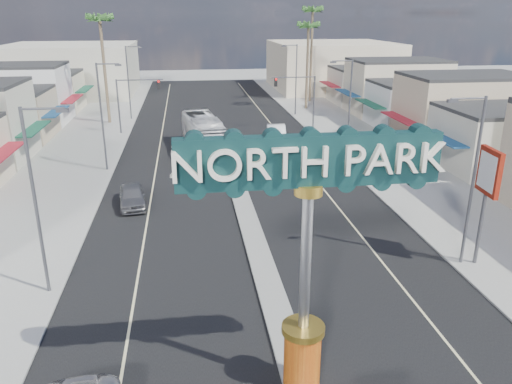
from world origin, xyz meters
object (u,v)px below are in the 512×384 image
object	(u,v)px
bank_pylon_sign	(488,178)
car_parked_right	(276,134)
traffic_signal_right	(299,92)
city_bus	(205,136)
streetlight_l_mid	(103,112)
gateway_sign	(307,238)
traffic_signal_left	(135,95)
palm_left_far	(100,24)
car_parked_left	(132,196)
streetlight_r_mid	(348,106)
palm_right_mid	(309,30)
streetlight_l_far	(129,79)
streetlight_r_far	(295,76)
streetlight_r_near	(471,174)
palm_right_far	(313,16)
streetlight_l_near	(38,194)

from	to	relation	value
bank_pylon_sign	car_parked_right	bearing A→B (deg)	105.94
traffic_signal_right	city_bus	distance (m)	14.92
streetlight_l_mid	bank_pylon_sign	distance (m)	29.64
gateway_sign	traffic_signal_left	size ratio (longest dim) A/B	1.53
palm_left_far	traffic_signal_right	bearing A→B (deg)	-15.15
gateway_sign	car_parked_left	xyz separation A→B (m)	(-7.67, 19.26, -5.18)
gateway_sign	streetlight_l_mid	xyz separation A→B (m)	(-10.43, 28.02, -0.86)
traffic_signal_right	streetlight_r_mid	distance (m)	14.07
streetlight_r_mid	traffic_signal_right	bearing A→B (deg)	95.10
palm_right_mid	bank_pylon_sign	bearing A→B (deg)	-92.11
palm_right_mid	traffic_signal_right	bearing A→B (deg)	-107.63
car_parked_left	streetlight_r_mid	bearing A→B (deg)	18.32
car_parked_left	car_parked_right	world-z (taller)	car_parked_right
streetlight_l_far	car_parked_right	size ratio (longest dim) A/B	1.67
traffic_signal_right	traffic_signal_left	bearing A→B (deg)	180.00
traffic_signal_right	streetlight_r_far	distance (m)	8.14
streetlight_r_mid	city_bus	xyz separation A→B (m)	(-12.43, 4.46, -3.34)
streetlight_r_near	streetlight_r_far	world-z (taller)	same
traffic_signal_right	car_parked_right	distance (m)	7.95
gateway_sign	streetlight_l_mid	size ratio (longest dim) A/B	1.02
streetlight_r_near	palm_left_far	distance (m)	46.80
palm_right_mid	city_bus	distance (m)	27.71
streetlight_r_near	palm_right_mid	size ratio (longest dim) A/B	0.74
traffic_signal_left	streetlight_l_mid	distance (m)	14.07
palm_left_far	palm_right_mid	xyz separation A→B (m)	(26.00, 6.00, -0.90)
traffic_signal_left	palm_right_far	bearing A→B (deg)	36.67
traffic_signal_right	car_parked_left	distance (m)	28.53
palm_left_far	streetlight_l_far	bearing A→B (deg)	37.92
gateway_sign	palm_left_far	world-z (taller)	palm_left_far
palm_left_far	bank_pylon_sign	xyz separation A→B (m)	(24.30, -40.15, -6.63)
palm_right_mid	car_parked_left	world-z (taller)	palm_right_mid
city_bus	bank_pylon_sign	distance (m)	28.15
streetlight_l_mid	car_parked_right	distance (m)	18.23
car_parked_right	traffic_signal_right	bearing A→B (deg)	65.91
gateway_sign	streetlight_l_mid	world-z (taller)	gateway_sign
streetlight_l_far	palm_right_far	xyz separation A→B (m)	(25.43, 10.00, 7.32)
palm_left_far	streetlight_l_near	bearing A→B (deg)	-86.33
streetlight_l_mid	palm_right_far	distance (m)	41.53
traffic_signal_right	streetlight_r_near	distance (m)	34.03
streetlight_l_near	car_parked_left	bearing A→B (deg)	76.17
streetlight_l_far	palm_left_far	size ratio (longest dim) A/B	0.69
streetlight_l_near	palm_right_mid	xyz separation A→B (m)	(23.43, 46.00, 5.54)
streetlight_r_near	streetlight_r_far	bearing A→B (deg)	90.00
streetlight_l_far	traffic_signal_left	bearing A→B (deg)	-81.14
traffic_signal_left	car_parked_right	size ratio (longest dim) A/B	1.11
traffic_signal_left	palm_left_far	bearing A→B (deg)	122.43
car_parked_right	streetlight_l_far	bearing A→B (deg)	145.09
streetlight_l_far	streetlight_r_far	world-z (taller)	same
traffic_signal_left	streetlight_r_far	world-z (taller)	streetlight_r_far
streetlight_l_far	car_parked_right	bearing A→B (deg)	-41.66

